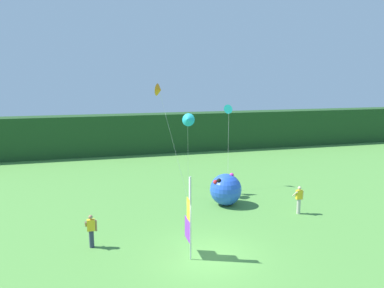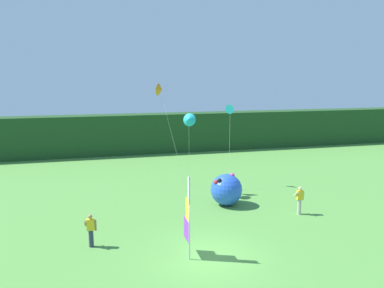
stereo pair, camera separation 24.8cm
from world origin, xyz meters
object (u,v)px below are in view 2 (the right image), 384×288
at_px(person_mid_field, 91,230).
at_px(kite_cyan_delta_1, 230,109).
at_px(banner_flag, 188,218).
at_px(kite_orange_delta_2, 160,90).
at_px(person_near_banner, 300,200).
at_px(kite_cyan_delta_0, 189,120).
at_px(inflatable_balloon, 226,190).

relative_size(person_mid_field, kite_cyan_delta_1, 0.27).
relative_size(banner_flag, kite_orange_delta_2, 0.50).
xyz_separation_m(person_near_banner, person_mid_field, (-11.71, -1.38, -0.04)).
relative_size(banner_flag, kite_cyan_delta_0, 0.68).
height_order(person_mid_field, inflatable_balloon, inflatable_balloon).
bearing_deg(kite_cyan_delta_1, inflatable_balloon, -112.04).
distance_m(person_near_banner, kite_cyan_delta_0, 8.71).
bearing_deg(kite_orange_delta_2, kite_cyan_delta_1, 12.66).
xyz_separation_m(person_near_banner, kite_cyan_delta_1, (-1.86, 6.84, 4.72)).
bearing_deg(kite_cyan_delta_1, kite_cyan_delta_0, -159.00).
bearing_deg(kite_orange_delta_2, kite_cyan_delta_0, -3.63).
relative_size(inflatable_balloon, kite_cyan_delta_1, 0.34).
bearing_deg(person_near_banner, kite_orange_delta_2, 141.58).
height_order(banner_flag, kite_orange_delta_2, kite_orange_delta_2).
relative_size(person_near_banner, inflatable_balloon, 0.81).
bearing_deg(banner_flag, person_mid_field, 153.51).
bearing_deg(person_near_banner, person_mid_field, -173.28).
bearing_deg(banner_flag, kite_orange_delta_2, 87.46).
height_order(kite_cyan_delta_0, kite_cyan_delta_1, kite_cyan_delta_1).
bearing_deg(person_mid_field, inflatable_balloon, 25.99).
distance_m(banner_flag, kite_cyan_delta_0, 9.84).
relative_size(person_near_banner, kite_cyan_delta_1, 0.28).
bearing_deg(banner_flag, person_near_banner, 24.68).
relative_size(person_near_banner, person_mid_field, 1.04).
relative_size(kite_cyan_delta_0, kite_orange_delta_2, 0.74).
relative_size(kite_cyan_delta_1, kite_orange_delta_2, 0.80).
relative_size(banner_flag, inflatable_balloon, 1.84).
bearing_deg(person_mid_field, kite_cyan_delta_1, 39.83).
xyz_separation_m(banner_flag, inflatable_balloon, (3.95, 6.05, -0.81)).
height_order(kite_cyan_delta_1, kite_orange_delta_2, kite_orange_delta_2).
height_order(person_near_banner, kite_cyan_delta_0, kite_cyan_delta_0).
bearing_deg(kite_cyan_delta_1, person_mid_field, -140.17).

